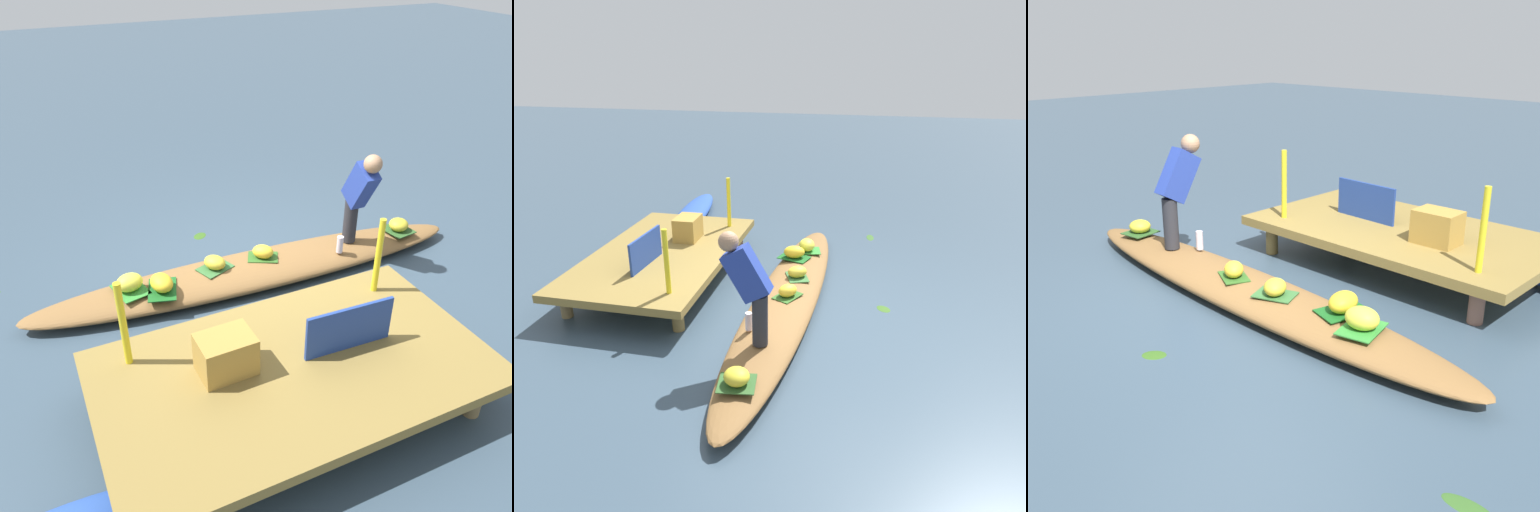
{
  "view_description": "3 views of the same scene",
  "coord_description": "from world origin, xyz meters",
  "views": [
    {
      "loc": [
        2.14,
        4.58,
        3.42
      ],
      "look_at": [
        0.18,
        0.36,
        0.55
      ],
      "focal_mm": 37.25,
      "sensor_mm": 36.0,
      "label": 1
    },
    {
      "loc": [
        -5.5,
        -1.02,
        3.03
      ],
      "look_at": [
        0.34,
        0.28,
        0.56
      ],
      "focal_mm": 35.49,
      "sensor_mm": 36.0,
      "label": 2
    },
    {
      "loc": [
        3.9,
        -3.43,
        2.38
      ],
      "look_at": [
        0.14,
        0.4,
        0.38
      ],
      "focal_mm": 41.67,
      "sensor_mm": 36.0,
      "label": 3
    }
  ],
  "objects": [
    {
      "name": "banana_bunch_0",
      "position": [
        0.48,
        -0.06,
        0.31
      ],
      "size": [
        0.3,
        0.32,
        0.15
      ],
      "primitive_type": "ellipsoid",
      "rotation": [
        0.0,
        0.0,
        5.26
      ],
      "color": "gold",
      "rests_on": "vendor_boat"
    },
    {
      "name": "banana_bunch_1",
      "position": [
        1.13,
        0.09,
        0.32
      ],
      "size": [
        0.26,
        0.33,
        0.17
      ],
      "primitive_type": "ellipsoid",
      "rotation": [
        0.0,
        0.0,
        1.7
      ],
      "color": "yellow",
      "rests_on": "vendor_boat"
    },
    {
      "name": "railing_post_east",
      "position": [
        1.72,
        1.24,
        0.81
      ],
      "size": [
        0.06,
        0.06,
        0.77
      ],
      "primitive_type": "cylinder",
      "color": "yellow",
      "rests_on": "dock_platform"
    },
    {
      "name": "leaf_mat_2",
      "position": [
        1.43,
        -0.04,
        0.23
      ],
      "size": [
        0.38,
        0.45,
        0.01
      ],
      "primitive_type": "cube",
      "rotation": [
        0.0,
        0.0,
        1.79
      ],
      "color": "#308230",
      "rests_on": "vendor_boat"
    },
    {
      "name": "vendor_person",
      "position": [
        -1.19,
        0.16,
        0.91
      ],
      "size": [
        0.2,
        0.53,
        1.19
      ],
      "color": "#28282D",
      "rests_on": "vendor_boat"
    },
    {
      "name": "canal_water",
      "position": [
        0.0,
        0.0,
        0.0
      ],
      "size": [
        40.0,
        40.0,
        0.0
      ],
      "primitive_type": "plane",
      "color": "#364857",
      "rests_on": "ground"
    },
    {
      "name": "water_bottle",
      "position": [
        -0.95,
        0.22,
        0.33
      ],
      "size": [
        0.08,
        0.08,
        0.2
      ],
      "primitive_type": "cylinder",
      "color": "silver",
      "rests_on": "vendor_boat"
    },
    {
      "name": "leaf_mat_0",
      "position": [
        0.48,
        -0.06,
        0.23
      ],
      "size": [
        0.43,
        0.37,
        0.01
      ],
      "primitive_type": "cube",
      "rotation": [
        0.0,
        0.0,
        0.36
      ],
      "color": "#356833",
      "rests_on": "vendor_boat"
    },
    {
      "name": "market_banner",
      "position": [
        0.02,
        1.84,
        0.63
      ],
      "size": [
        0.79,
        0.07,
        0.42
      ],
      "primitive_type": "cube",
      "rotation": [
        0.0,
        0.0,
        -0.04
      ],
      "color": "navy",
      "rests_on": "dock_platform"
    },
    {
      "name": "banana_bunch_2",
      "position": [
        1.43,
        -0.04,
        0.32
      ],
      "size": [
        0.32,
        0.28,
        0.18
      ],
      "primitive_type": "ellipsoid",
      "rotation": [
        0.0,
        0.0,
        3.34
      ],
      "color": "yellow",
      "rests_on": "vendor_boat"
    },
    {
      "name": "dock_platform",
      "position": [
        0.52,
        1.84,
        0.37
      ],
      "size": [
        3.2,
        1.8,
        0.42
      ],
      "color": "olive",
      "rests_on": "ground"
    },
    {
      "name": "railing_post_west",
      "position": [
        -0.68,
        1.24,
        0.81
      ],
      "size": [
        0.06,
        0.06,
        0.77
      ],
      "primitive_type": "cylinder",
      "color": "yellow",
      "rests_on": "dock_platform"
    },
    {
      "name": "leaf_mat_1",
      "position": [
        1.13,
        0.09,
        0.23
      ],
      "size": [
        0.4,
        0.49,
        0.01
      ],
      "primitive_type": "cube",
      "rotation": [
        0.0,
        0.0,
        1.28
      ],
      "color": "#17581E",
      "rests_on": "vendor_boat"
    },
    {
      "name": "leaf_mat_3",
      "position": [
        -0.09,
        -0.04,
        0.23
      ],
      "size": [
        0.41,
        0.36,
        0.01
      ],
      "primitive_type": "cube",
      "rotation": [
        0.0,
        0.0,
        2.68
      ],
      "color": "#2F5F22",
      "rests_on": "vendor_boat"
    },
    {
      "name": "vendor_boat",
      "position": [
        0.0,
        0.0,
        0.11
      ],
      "size": [
        5.17,
        0.93,
        0.23
      ],
      "primitive_type": "ellipsoid",
      "rotation": [
        0.0,
        0.0,
        -0.03
      ],
      "color": "brown",
      "rests_on": "ground"
    },
    {
      "name": "leaf_mat_4",
      "position": [
        -1.89,
        0.09,
        0.23
      ],
      "size": [
        0.35,
        0.38,
        0.01
      ],
      "primitive_type": "cube",
      "rotation": [
        0.0,
        0.0,
        1.71
      ],
      "color": "#2C5625",
      "rests_on": "vendor_boat"
    },
    {
      "name": "drifting_plant_1",
      "position": [
        0.27,
        -1.2,
        0.0
      ],
      "size": [
        0.24,
        0.24,
        0.01
      ],
      "primitive_type": "ellipsoid",
      "rotation": [
        0.0,
        0.0,
        0.72
      ],
      "color": "#335C1C",
      "rests_on": "ground"
    },
    {
      "name": "produce_crate",
      "position": [
        1.04,
        1.66,
        0.59
      ],
      "size": [
        0.45,
        0.33,
        0.34
      ],
      "primitive_type": "cube",
      "rotation": [
        0.0,
        0.0,
        0.02
      ],
      "color": "#A57E37",
      "rests_on": "dock_platform"
    },
    {
      "name": "banana_bunch_3",
      "position": [
        -0.09,
        -0.04,
        0.31
      ],
      "size": [
        0.3,
        0.3,
        0.15
      ],
      "primitive_type": "ellipsoid",
      "rotation": [
        0.0,
        0.0,
        2.4
      ],
      "color": "yellow",
      "rests_on": "vendor_boat"
    },
    {
      "name": "banana_bunch_4",
      "position": [
        -1.89,
        0.09,
        0.31
      ],
      "size": [
        0.34,
        0.34,
        0.15
      ],
      "primitive_type": "ellipsoid",
      "rotation": [
        0.0,
        0.0,
        0.85
      ],
      "color": "gold",
      "rests_on": "vendor_boat"
    }
  ]
}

